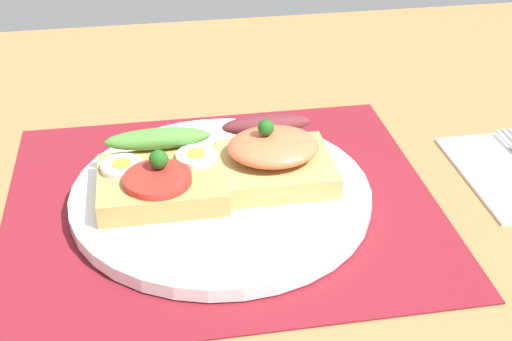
% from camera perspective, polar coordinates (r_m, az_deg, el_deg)
% --- Properties ---
extents(ground_plane, '(1.20, 0.90, 0.03)m').
position_cam_1_polar(ground_plane, '(0.61, -2.81, -3.93)').
color(ground_plane, '#A26F3F').
extents(placemat, '(0.36, 0.31, 0.00)m').
position_cam_1_polar(placemat, '(0.60, -2.85, -2.57)').
color(placemat, maroon).
rests_on(placemat, ground_plane).
extents(plate, '(0.25, 0.25, 0.01)m').
position_cam_1_polar(plate, '(0.59, -2.87, -1.98)').
color(plate, white).
rests_on(plate, placemat).
extents(sandwich_egg_tomato, '(0.10, 0.10, 0.04)m').
position_cam_1_polar(sandwich_egg_tomato, '(0.58, -7.80, -0.45)').
color(sandwich_egg_tomato, '#B38A4B').
rests_on(sandwich_egg_tomato, plate).
extents(sandwich_salmon, '(0.10, 0.10, 0.05)m').
position_cam_1_polar(sandwich_salmon, '(0.60, 1.48, 1.27)').
color(sandwich_salmon, tan).
rests_on(sandwich_salmon, plate).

